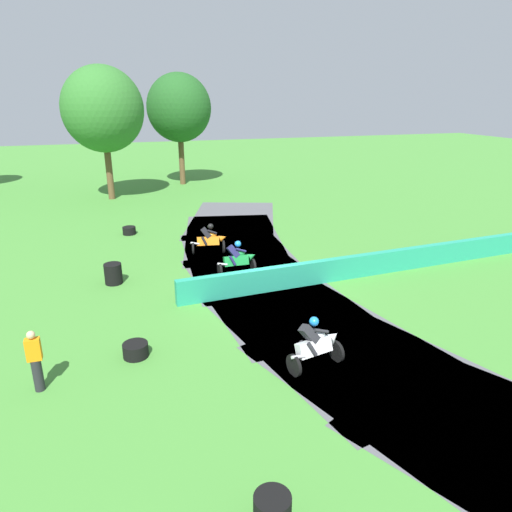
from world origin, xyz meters
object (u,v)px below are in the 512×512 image
tire_stack_mid_a (113,274)px  tire_stack_mid_b (136,350)px  motorcycle_lead_orange (210,240)px  tire_stack_near (129,231)px  motorcycle_trailing_white (316,344)px  motorcycle_chase_green (238,259)px  track_marshal (35,361)px

tire_stack_mid_a → tire_stack_mid_b: (0.42, -5.70, -0.20)m
motorcycle_lead_orange → tire_stack_mid_a: bearing=-150.5°
tire_stack_near → motorcycle_trailing_white: bearing=-74.3°
motorcycle_lead_orange → tire_stack_mid_a: motorcycle_lead_orange is taller
motorcycle_trailing_white → tire_stack_mid_a: (-4.99, 7.61, -0.23)m
motorcycle_lead_orange → motorcycle_chase_green: (0.51, -2.93, -0.00)m
motorcycle_lead_orange → tire_stack_mid_b: (-3.93, -8.16, -0.44)m
motorcycle_chase_green → track_marshal: track_marshal is taller
tire_stack_near → tire_stack_mid_a: 6.77m
motorcycle_chase_green → motorcycle_trailing_white: motorcycle_chase_green is taller
tire_stack_mid_b → motorcycle_trailing_white: bearing=-22.7°
tire_stack_near → tire_stack_mid_a: size_ratio=0.84×
tire_stack_near → motorcycle_lead_orange: bearing=-51.5°
motorcycle_lead_orange → tire_stack_near: 5.43m
tire_stack_mid_a → track_marshal: 6.86m
motorcycle_lead_orange → track_marshal: track_marshal is taller
motorcycle_chase_green → tire_stack_mid_b: bearing=-130.3°
tire_stack_mid_b → track_marshal: (-2.37, -0.86, 0.62)m
motorcycle_trailing_white → tire_stack_mid_a: size_ratio=2.09×
motorcycle_lead_orange → motorcycle_trailing_white: motorcycle_lead_orange is taller
motorcycle_chase_green → tire_stack_mid_a: 4.88m
motorcycle_lead_orange → motorcycle_trailing_white: 10.09m
motorcycle_lead_orange → tire_stack_mid_a: 5.00m
motorcycle_trailing_white → tire_stack_mid_b: motorcycle_trailing_white is taller
motorcycle_trailing_white → tire_stack_near: bearing=105.7°
motorcycle_trailing_white → tire_stack_near: size_ratio=2.50×
motorcycle_trailing_white → tire_stack_mid_b: 4.98m
tire_stack_near → tire_stack_mid_a: bearing=-98.3°
tire_stack_mid_b → motorcycle_chase_green: bearing=49.7°
motorcycle_trailing_white → tire_stack_near: 14.87m
motorcycle_trailing_white → tire_stack_near: motorcycle_trailing_white is taller
motorcycle_trailing_white → tire_stack_mid_a: motorcycle_trailing_white is taller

